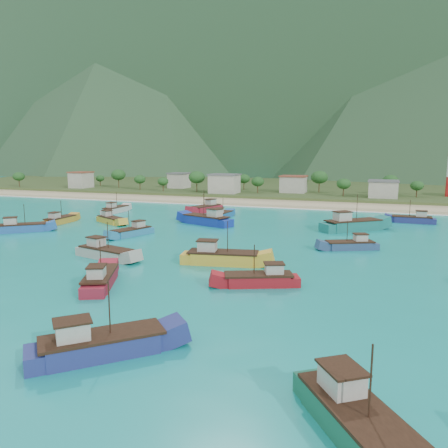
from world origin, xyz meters
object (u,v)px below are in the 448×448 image
(boat_7, at_px, (100,280))
(boat_26, at_px, (352,226))
(boat_1, at_px, (260,281))
(boat_11, at_px, (222,258))
(boat_28, at_px, (351,246))
(boat_10, at_px, (115,210))
(boat_16, at_px, (111,220))
(boat_12, at_px, (413,220))
(boat_21, at_px, (21,228))
(boat_3, at_px, (207,220))
(boat_4, at_px, (60,221))
(boat_29, at_px, (105,253))
(boat_31, at_px, (222,216))
(boat_14, at_px, (206,209))
(boat_23, at_px, (132,232))
(boat_20, at_px, (359,425))
(boat_33, at_px, (100,347))

(boat_7, relative_size, boat_26, 0.80)
(boat_1, distance_m, boat_11, 11.92)
(boat_28, bearing_deg, boat_7, 114.15)
(boat_10, bearing_deg, boat_16, -60.85)
(boat_12, relative_size, boat_21, 0.99)
(boat_1, bearing_deg, boat_7, 87.79)
(boat_3, xyz_separation_m, boat_4, (-33.56, -10.50, -0.33))
(boat_28, xyz_separation_m, boat_29, (-36.50, -20.11, 0.16))
(boat_12, distance_m, boat_29, 73.54)
(boat_10, height_order, boat_31, boat_10)
(boat_14, bearing_deg, boat_31, 147.72)
(boat_10, xyz_separation_m, boat_23, (23.01, -28.39, -0.08))
(boat_20, relative_size, boat_33, 1.07)
(boat_4, bearing_deg, boat_1, -31.87)
(boat_10, relative_size, boat_21, 1.02)
(boat_7, bearing_deg, boat_28, 24.47)
(boat_3, bearing_deg, boat_28, -96.51)
(boat_12, height_order, boat_33, boat_33)
(boat_28, bearing_deg, boat_3, 39.49)
(boat_29, bearing_deg, boat_7, 46.79)
(boat_3, height_order, boat_29, boat_3)
(boat_14, relative_size, boat_31, 1.24)
(boat_4, distance_m, boat_29, 39.85)
(boat_16, xyz_separation_m, boat_23, (13.43, -12.10, -0.01))
(boat_1, distance_m, boat_29, 27.79)
(boat_20, height_order, boat_21, boat_20)
(boat_31, bearing_deg, boat_23, -102.72)
(boat_16, height_order, boat_29, boat_29)
(boat_14, distance_m, boat_23, 38.41)
(boat_7, xyz_separation_m, boat_11, (10.59, 15.59, 0.16))
(boat_14, bearing_deg, boat_33, 123.30)
(boat_21, bearing_deg, boat_12, 77.21)
(boat_1, relative_size, boat_16, 1.02)
(boat_31, bearing_deg, boat_12, 14.35)
(boat_12, bearing_deg, boat_31, 101.33)
(boat_28, bearing_deg, boat_14, 24.04)
(boat_11, distance_m, boat_33, 31.86)
(boat_12, distance_m, boat_20, 88.42)
(boat_4, relative_size, boat_20, 0.90)
(boat_31, relative_size, boat_33, 0.93)
(boat_11, relative_size, boat_23, 1.24)
(boat_10, bearing_deg, boat_4, -95.04)
(boat_11, relative_size, boat_20, 1.10)
(boat_20, bearing_deg, boat_29, -74.42)
(boat_23, xyz_separation_m, boat_28, (42.74, 1.99, -0.04))
(boat_16, relative_size, boat_28, 1.04)
(boat_1, distance_m, boat_7, 20.23)
(boat_11, relative_size, boat_26, 0.93)
(boat_21, bearing_deg, boat_23, 59.57)
(boat_3, bearing_deg, boat_21, 142.22)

